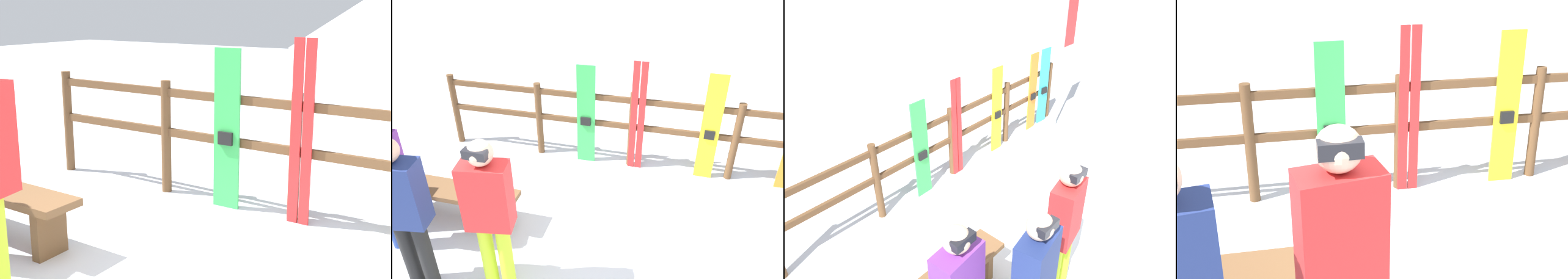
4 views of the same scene
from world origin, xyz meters
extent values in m
cylinder|color=brown|center=(-1.39, 1.97, 0.57)|extent=(0.10, 0.10, 1.14)
cylinder|color=brown|center=(0.00, 1.97, 0.57)|extent=(0.10, 0.10, 1.14)
cylinder|color=brown|center=(1.39, 1.97, 0.57)|extent=(0.10, 0.10, 1.14)
cube|color=brown|center=(0.00, 1.97, 0.63)|extent=(5.55, 0.05, 0.08)
cube|color=brown|center=(0.00, 1.97, 1.03)|extent=(5.55, 0.05, 0.08)
cube|color=red|center=(-0.90, -0.49, 1.14)|extent=(0.44, 0.29, 0.65)
sphere|color=#D8B293|center=(-0.90, -0.49, 1.57)|extent=(0.22, 0.22, 0.22)
cube|color=black|center=(-0.90, -0.56, 1.60)|extent=(0.20, 0.08, 0.08)
cube|color=green|center=(-0.65, 1.91, 0.75)|extent=(0.26, 0.03, 1.50)
cube|color=black|center=(-0.65, 1.88, 0.67)|extent=(0.14, 0.03, 0.12)
cube|color=red|center=(0.02, 1.91, 0.80)|extent=(0.09, 0.02, 1.61)
cube|color=red|center=(0.13, 1.91, 0.80)|extent=(0.09, 0.02, 1.61)
cube|color=yellow|center=(1.04, 1.91, 0.76)|extent=(0.24, 0.03, 1.53)
cube|color=black|center=(1.04, 1.88, 0.69)|extent=(0.13, 0.03, 0.12)
camera|label=1|loc=(1.79, -2.30, 1.86)|focal=50.00mm
camera|label=2|loc=(0.56, -2.74, 3.19)|focal=35.00mm
camera|label=3|loc=(-3.56, -1.72, 3.55)|focal=35.00mm
camera|label=4|loc=(-1.17, -2.65, 2.55)|focal=50.00mm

